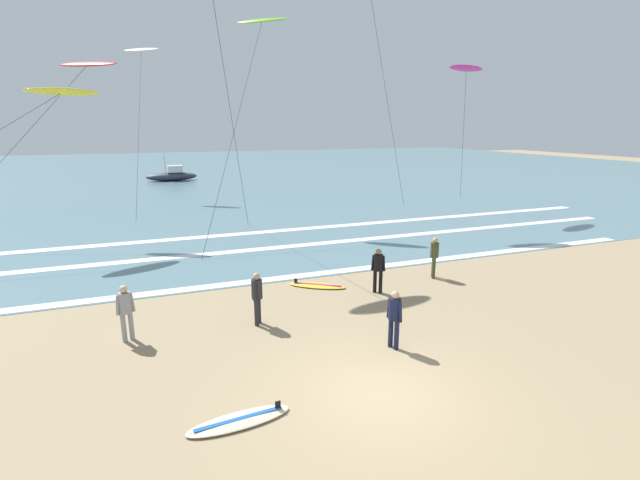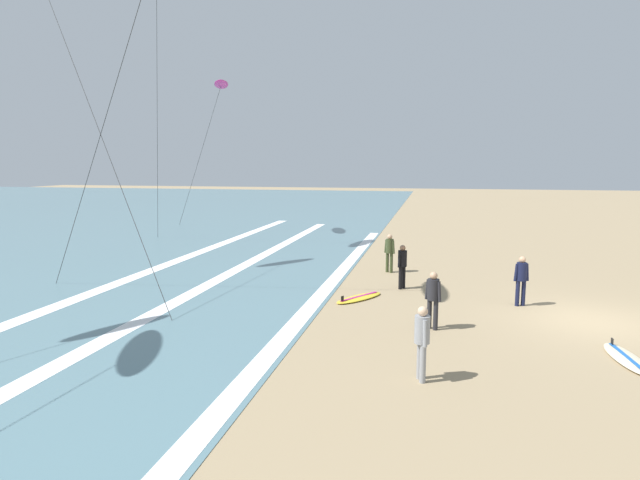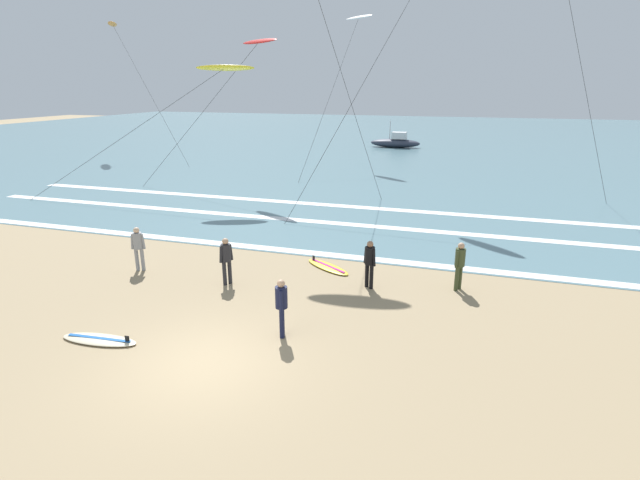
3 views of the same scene
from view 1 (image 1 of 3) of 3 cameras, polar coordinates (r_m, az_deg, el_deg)
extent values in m
plane|color=#9E8763|center=(10.63, 7.54, -18.56)|extent=(160.00, 160.00, 0.00)
cube|color=slate|center=(61.09, -16.58, 8.25)|extent=(140.00, 90.00, 0.01)
cube|color=white|center=(17.23, -11.27, -5.46)|extent=(39.42, 0.53, 0.01)
cube|color=white|center=(21.88, -6.33, -1.03)|extent=(42.31, 0.60, 0.01)
cube|color=white|center=(25.27, -6.92, 1.02)|extent=(44.44, 0.67, 0.01)
cylinder|color=black|center=(16.12, 6.92, -5.18)|extent=(0.13, 0.13, 0.82)
cylinder|color=black|center=(16.11, 7.63, -5.22)|extent=(0.13, 0.13, 0.82)
cylinder|color=black|center=(15.90, 7.35, -2.82)|extent=(0.32, 0.32, 0.58)
cylinder|color=black|center=(15.92, 6.68, -2.87)|extent=(0.16, 0.15, 0.56)
cylinder|color=black|center=(15.90, 8.02, -2.94)|extent=(0.16, 0.15, 0.56)
sphere|color=#9E7051|center=(15.79, 7.40, -1.48)|extent=(0.21, 0.21, 0.21)
cylinder|color=#232328|center=(13.58, -7.99, -9.03)|extent=(0.13, 0.13, 0.82)
cylinder|color=#232328|center=(13.75, -7.71, -8.71)|extent=(0.13, 0.13, 0.82)
cylinder|color=#232328|center=(13.40, -7.95, -6.11)|extent=(0.32, 0.32, 0.58)
cylinder|color=#232328|center=(13.25, -8.21, -6.49)|extent=(0.15, 0.16, 0.56)
cylinder|color=#232328|center=(13.58, -7.69, -5.95)|extent=(0.15, 0.16, 0.56)
sphere|color=tan|center=(13.28, -8.01, -4.56)|extent=(0.21, 0.21, 0.21)
cylinder|color=#141938|center=(12.40, 8.88, -11.41)|extent=(0.13, 0.13, 0.82)
cylinder|color=#141938|center=(12.28, 9.60, -11.70)|extent=(0.13, 0.13, 0.82)
cylinder|color=#141938|center=(12.05, 9.37, -8.55)|extent=(0.32, 0.32, 0.58)
cylinder|color=#141938|center=(12.17, 8.69, -8.42)|extent=(0.13, 0.16, 0.56)
cylinder|color=#141938|center=(11.95, 10.06, -8.91)|extent=(0.13, 0.16, 0.56)
sphere|color=tan|center=(11.91, 9.45, -6.85)|extent=(0.21, 0.21, 0.21)
cylinder|color=gray|center=(13.65, -22.65, -9.91)|extent=(0.13, 0.13, 0.82)
cylinder|color=gray|center=(13.60, -23.46, -10.08)|extent=(0.13, 0.13, 0.82)
cylinder|color=gray|center=(13.37, -23.34, -7.25)|extent=(0.32, 0.32, 0.58)
cylinder|color=gray|center=(13.42, -22.57, -7.20)|extent=(0.16, 0.13, 0.56)
cylinder|color=gray|center=(13.33, -24.11, -7.50)|extent=(0.16, 0.13, 0.56)
sphere|color=#DBB28E|center=(13.24, -23.51, -5.70)|extent=(0.21, 0.21, 0.21)
cylinder|color=#384223|center=(17.97, 14.11, -3.46)|extent=(0.13, 0.13, 0.82)
cylinder|color=#384223|center=(18.16, 14.05, -3.28)|extent=(0.13, 0.13, 0.82)
cylinder|color=#384223|center=(17.87, 14.22, -1.23)|extent=(0.32, 0.32, 0.58)
cylinder|color=#384223|center=(17.70, 14.27, -1.47)|extent=(0.14, 0.16, 0.56)
cylinder|color=#384223|center=(18.06, 14.15, -1.15)|extent=(0.14, 0.16, 0.56)
sphere|color=tan|center=(17.78, 14.29, -0.03)|extent=(0.21, 0.21, 0.21)
ellipsoid|color=beige|center=(9.82, -10.13, -21.46)|extent=(2.14, 0.78, 0.09)
cube|color=#1959B2|center=(9.79, -10.14, -21.23)|extent=(1.79, 0.25, 0.01)
cube|color=black|center=(9.94, -5.33, -19.91)|extent=(0.12, 0.03, 0.16)
ellipsoid|color=yellow|center=(16.67, -0.34, -5.74)|extent=(2.08, 1.66, 0.09)
cube|color=#BF198C|center=(16.65, -0.34, -5.58)|extent=(1.55, 1.07, 0.01)
cube|color=black|center=(16.82, -3.07, -5.12)|extent=(0.11, 0.08, 0.16)
ellipsoid|color=white|center=(41.49, -21.57, 21.39)|extent=(3.04, 2.51, 0.43)
cylinder|color=#333333|center=(35.28, -21.82, 13.32)|extent=(1.29, 11.62, 11.59)
cylinder|color=#333333|center=(31.14, 8.72, 15.42)|extent=(4.82, 3.28, 12.97)
ellipsoid|color=#CC2384|center=(32.00, 17.94, 19.87)|extent=(3.29, 1.57, 0.43)
cylinder|color=#333333|center=(35.40, 17.54, 11.77)|extent=(4.61, 5.54, 9.26)
ellipsoid|color=red|center=(27.33, -27.14, 19.09)|extent=(3.16, 2.26, 0.43)
cylinder|color=#333333|center=(26.94, -34.64, 8.86)|extent=(7.85, 1.84, 8.77)
ellipsoid|color=yellow|center=(24.66, -29.57, 15.90)|extent=(3.26, 1.88, 0.43)
ellipsoid|color=#70C628|center=(28.53, -7.28, 25.71)|extent=(2.96, 2.63, 0.43)
cylinder|color=#333333|center=(23.76, -10.56, 13.98)|extent=(4.92, 7.53, 11.48)
cylinder|color=#333333|center=(23.53, -10.81, 13.27)|extent=(2.35, 6.18, 10.90)
ellipsoid|color=#2D3342|center=(51.20, -18.15, 7.59)|extent=(5.22, 1.77, 0.90)
cube|color=silver|center=(51.15, -17.77, 8.52)|extent=(1.51, 1.12, 0.70)
cylinder|color=#B2B2B2|center=(51.05, -18.94, 9.04)|extent=(0.08, 0.08, 1.80)
camera|label=2|loc=(16.96, -63.45, 2.19)|focal=29.48mm
camera|label=3|loc=(10.09, 76.59, 6.85)|focal=27.20mm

